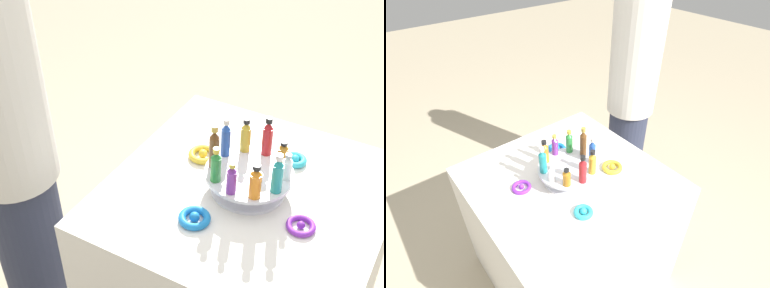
# 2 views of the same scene
# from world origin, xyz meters

# --- Properties ---
(ground_plane) EXTENTS (12.00, 12.00, 0.00)m
(ground_plane) POSITION_xyz_m (0.00, 0.00, 0.00)
(ground_plane) COLOR tan
(party_table) EXTENTS (0.86, 0.86, 0.76)m
(party_table) POSITION_xyz_m (0.00, 0.00, 0.38)
(party_table) COLOR silver
(party_table) RESTS_ON ground_plane
(display_stand) EXTENTS (0.28, 0.28, 0.07)m
(display_stand) POSITION_xyz_m (0.00, 0.00, 0.80)
(display_stand) COLOR silver
(display_stand) RESTS_ON party_table
(bottle_brown) EXTENTS (0.03, 0.03, 0.15)m
(bottle_brown) POSITION_xyz_m (0.03, -0.11, 0.91)
(bottle_brown) COLOR brown
(bottle_brown) RESTS_ON display_stand
(bottle_green) EXTENTS (0.03, 0.03, 0.12)m
(bottle_green) POSITION_xyz_m (0.09, -0.07, 0.89)
(bottle_green) COLOR #288438
(bottle_green) RESTS_ON display_stand
(bottle_purple) EXTENTS (0.03, 0.03, 0.11)m
(bottle_purple) POSITION_xyz_m (0.11, -0.01, 0.89)
(bottle_purple) COLOR #702D93
(bottle_purple) RESTS_ON display_stand
(bottle_orange) EXTENTS (0.04, 0.04, 0.12)m
(bottle_orange) POSITION_xyz_m (0.10, 0.06, 0.89)
(bottle_orange) COLOR orange
(bottle_orange) RESTS_ON display_stand
(bottle_teal) EXTENTS (0.03, 0.03, 0.14)m
(bottle_teal) POSITION_xyz_m (0.04, 0.11, 0.90)
(bottle_teal) COLOR teal
(bottle_teal) RESTS_ON display_stand
(bottle_clear) EXTENTS (0.03, 0.03, 0.09)m
(bottle_clear) POSITION_xyz_m (-0.03, 0.11, 0.88)
(bottle_clear) COLOR silver
(bottle_clear) RESTS_ON display_stand
(bottle_amber) EXTENTS (0.03, 0.03, 0.09)m
(bottle_amber) POSITION_xyz_m (-0.09, 0.07, 0.88)
(bottle_amber) COLOR #AD6B19
(bottle_amber) RESTS_ON display_stand
(bottle_red) EXTENTS (0.03, 0.03, 0.14)m
(bottle_red) POSITION_xyz_m (-0.11, 0.01, 0.90)
(bottle_red) COLOR #B21E23
(bottle_red) RESTS_ON display_stand
(bottle_gold) EXTENTS (0.03, 0.03, 0.12)m
(bottle_gold) POSITION_xyz_m (-0.10, -0.06, 0.89)
(bottle_gold) COLOR gold
(bottle_gold) RESTS_ON display_stand
(bottle_blue) EXTENTS (0.03, 0.03, 0.14)m
(bottle_blue) POSITION_xyz_m (-0.04, -0.11, 0.90)
(bottle_blue) COLOR #234CAD
(bottle_blue) RESTS_ON display_stand
(ribbon_bow_purple) EXTENTS (0.09, 0.09, 0.02)m
(ribbon_bow_purple) POSITION_xyz_m (0.08, 0.21, 0.77)
(ribbon_bow_purple) COLOR purple
(ribbon_bow_purple) RESTS_ON party_table
(ribbon_bow_teal) EXTENTS (0.08, 0.08, 0.03)m
(ribbon_bow_teal) POSITION_xyz_m (-0.21, 0.08, 0.77)
(ribbon_bow_teal) COLOR #2DB7CC
(ribbon_bow_teal) RESTS_ON party_table
(ribbon_bow_gold) EXTENTS (0.10, 0.10, 0.03)m
(ribbon_bow_gold) POSITION_xyz_m (-0.08, -0.21, 0.77)
(ribbon_bow_gold) COLOR gold
(ribbon_bow_gold) RESTS_ON party_table
(ribbon_bow_blue) EXTENTS (0.10, 0.10, 0.03)m
(ribbon_bow_blue) POSITION_xyz_m (0.21, -0.08, 0.78)
(ribbon_bow_blue) COLOR blue
(ribbon_bow_blue) RESTS_ON party_table
(person_figure) EXTENTS (0.30, 0.30, 1.77)m
(person_figure) POSITION_xyz_m (0.29, -0.73, 0.89)
(person_figure) COLOR #282D42
(person_figure) RESTS_ON ground_plane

